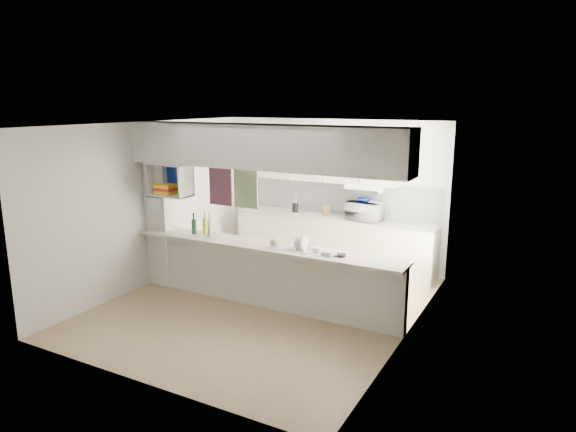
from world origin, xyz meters
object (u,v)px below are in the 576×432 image
Objects in this scene: microwave at (365,211)px; dish_rack at (303,244)px; wine_bottles at (203,226)px; bowl at (363,200)px.

microwave is 1.39× the size of dish_rack.
wine_bottles reaches higher than microwave.
microwave is at bearing 96.87° from dish_rack.
microwave is at bearing 34.91° from bowl.
bowl reaches higher than dish_rack.
dish_rack is 1.12× the size of wine_bottles.
bowl reaches higher than microwave.
wine_bottles is at bearing 57.02° from microwave.
bowl reaches higher than wine_bottles.
wine_bottles is (-1.84, -2.07, -0.03)m from microwave.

